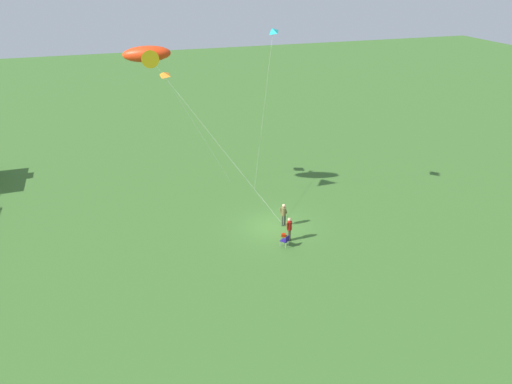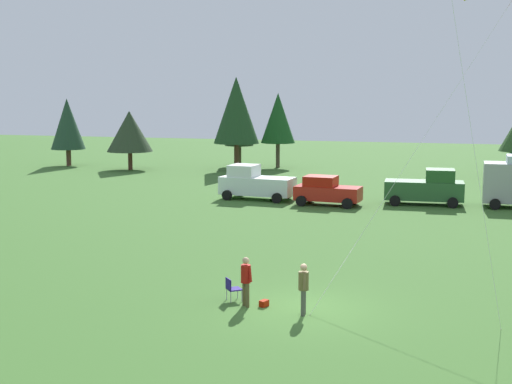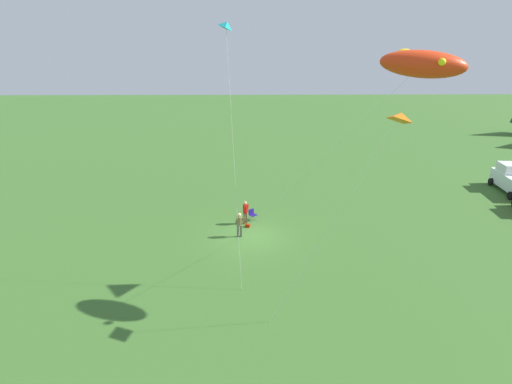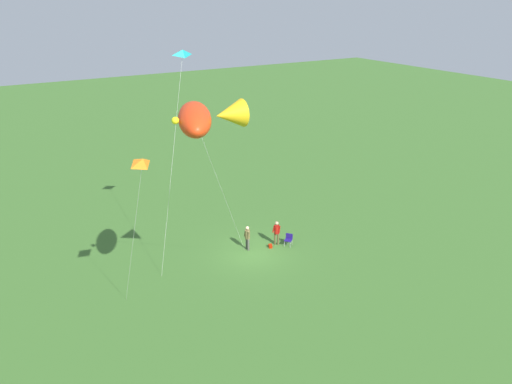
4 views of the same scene
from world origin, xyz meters
TOP-DOWN VIEW (x-y plane):
  - ground_plane at (0.00, 0.00)m, footprint 160.00×160.00m
  - person_kite_flyer at (0.01, -0.69)m, footprint 0.37×0.62m
  - folding_chair at (-2.76, 0.19)m, footprint 0.67×0.67m
  - person_spectator at (-2.09, -0.32)m, footprint 0.52×0.51m
  - backpack_on_grass at (-1.49, -0.15)m, footprint 0.32×0.38m
  - kite_large_fish at (6.57, 7.29)m, footprint 8.04×9.91m
  - kite_delta_teal at (3.85, -1.00)m, footprint 2.91×0.92m
  - kite_delta_orange at (8.80, 5.95)m, footprint 1.11×5.63m

SIDE VIEW (x-z plane):
  - ground_plane at x=0.00m, z-range 0.00..0.00m
  - backpack_on_grass at x=-1.49m, z-range 0.00..0.22m
  - folding_chair at x=-2.76m, z-range 0.08..0.90m
  - person_kite_flyer at x=0.01m, z-range 0.15..1.89m
  - person_spectator at x=-2.09m, z-range 0.15..1.89m
  - kite_delta_orange at x=8.80m, z-range 4.64..14.54m
  - kite_large_fish at x=6.57m, z-range 5.42..17.61m
  - kite_delta_teal at x=3.85m, z-range 6.37..19.77m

